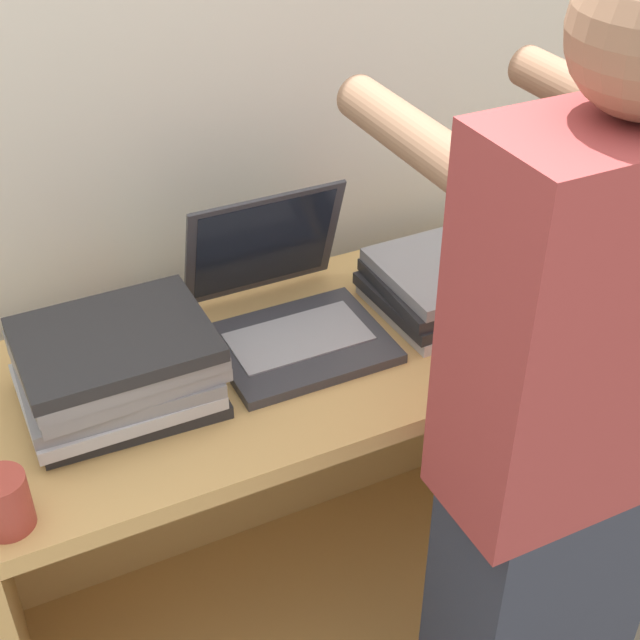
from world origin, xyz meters
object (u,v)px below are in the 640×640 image
(laptop_stack_right, at_px, (456,282))
(person, at_px, (559,465))
(laptop_open, at_px, (288,310))
(mug, at_px, (4,502))
(laptop_stack_left, at_px, (117,367))

(laptop_stack_right, bearing_deg, person, -104.29)
(laptop_open, distance_m, mug, 0.64)
(laptop_stack_right, bearing_deg, mug, -167.04)
(laptop_stack_right, bearing_deg, laptop_stack_left, -179.41)
(laptop_stack_left, distance_m, laptop_stack_right, 0.70)
(laptop_stack_left, height_order, mug, laptop_stack_left)
(laptop_stack_left, xyz_separation_m, mug, (-0.23, -0.21, -0.03))
(mug, bearing_deg, person, -19.20)
(laptop_open, bearing_deg, laptop_stack_left, -170.50)
(laptop_open, relative_size, mug, 3.64)
(person, bearing_deg, laptop_open, 112.34)
(laptop_stack_right, distance_m, mug, 0.96)
(mug, bearing_deg, laptop_open, 24.56)
(laptop_stack_left, relative_size, person, 0.21)
(laptop_stack_left, height_order, person, person)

